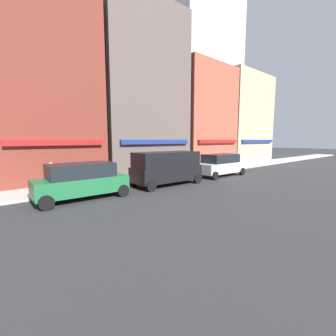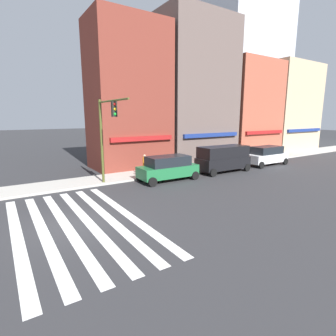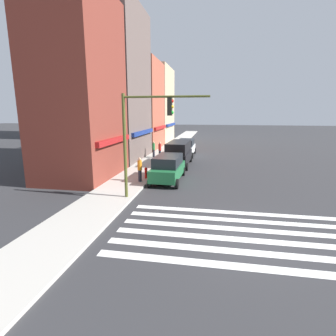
{
  "view_description": "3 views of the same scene",
  "coord_description": "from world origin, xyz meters",
  "px_view_note": "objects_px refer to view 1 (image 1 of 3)",
  "views": [
    {
      "loc": [
        4.13,
        -7.32,
        3.16
      ],
      "look_at": [
        14.25,
        4.7,
        1.2
      ],
      "focal_mm": 24.0,
      "sensor_mm": 36.0,
      "label": 1
    },
    {
      "loc": [
        -2.77,
        -12.03,
        4.97
      ],
      "look_at": [
        8.21,
        4.7,
        1.0
      ],
      "focal_mm": 28.0,
      "sensor_mm": 36.0,
      "label": 2
    },
    {
      "loc": [
        -10.72,
        1.32,
        5.11
      ],
      "look_at": [
        8.21,
        4.7,
        1.0
      ],
      "focal_mm": 28.0,
      "sensor_mm": 36.0,
      "label": 3
    }
  ],
  "objects_px": {
    "pedestrian_orange_vest": "(51,177)",
    "suv_white": "(221,164)",
    "fire_hydrant": "(71,183)",
    "suv_green": "(82,180)",
    "van_black": "(167,167)",
    "pedestrian_green_top": "(173,163)",
    "pedestrian_red_jacket": "(175,164)"
  },
  "relations": [
    {
      "from": "pedestrian_red_jacket",
      "to": "pedestrian_green_top",
      "type": "xyz_separation_m",
      "value": [
        0.37,
        0.79,
        0.0
      ]
    },
    {
      "from": "fire_hydrant",
      "to": "suv_green",
      "type": "bearing_deg",
      "value": -87.64
    },
    {
      "from": "pedestrian_orange_vest",
      "to": "pedestrian_red_jacket",
      "type": "height_order",
      "value": "same"
    },
    {
      "from": "suv_green",
      "to": "van_black",
      "type": "xyz_separation_m",
      "value": [
        5.94,
        -0.0,
        0.25
      ]
    },
    {
      "from": "suv_green",
      "to": "fire_hydrant",
      "type": "height_order",
      "value": "suv_green"
    },
    {
      "from": "suv_green",
      "to": "pedestrian_red_jacket",
      "type": "height_order",
      "value": "suv_green"
    },
    {
      "from": "suv_green",
      "to": "pedestrian_red_jacket",
      "type": "distance_m",
      "value": 9.36
    },
    {
      "from": "pedestrian_orange_vest",
      "to": "pedestrian_red_jacket",
      "type": "bearing_deg",
      "value": 54.82
    },
    {
      "from": "pedestrian_orange_vest",
      "to": "pedestrian_red_jacket",
      "type": "distance_m",
      "value": 10.08
    },
    {
      "from": "pedestrian_orange_vest",
      "to": "pedestrian_red_jacket",
      "type": "relative_size",
      "value": 1.0
    },
    {
      "from": "suv_green",
      "to": "pedestrian_green_top",
      "type": "relative_size",
      "value": 2.68
    },
    {
      "from": "pedestrian_orange_vest",
      "to": "pedestrian_green_top",
      "type": "distance_m",
      "value": 10.53
    },
    {
      "from": "pedestrian_red_jacket",
      "to": "fire_hydrant",
      "type": "distance_m",
      "value": 9.13
    },
    {
      "from": "suv_white",
      "to": "pedestrian_red_jacket",
      "type": "distance_m",
      "value": 3.97
    },
    {
      "from": "suv_white",
      "to": "suv_green",
      "type": "bearing_deg",
      "value": -179.28
    },
    {
      "from": "pedestrian_orange_vest",
      "to": "suv_white",
      "type": "bearing_deg",
      "value": 43.05
    },
    {
      "from": "van_black",
      "to": "fire_hydrant",
      "type": "bearing_deg",
      "value": 165.52
    },
    {
      "from": "van_black",
      "to": "fire_hydrant",
      "type": "xyz_separation_m",
      "value": [
        -6.01,
        1.7,
        -0.67
      ]
    },
    {
      "from": "pedestrian_green_top",
      "to": "pedestrian_red_jacket",
      "type": "bearing_deg",
      "value": -117.99
    },
    {
      "from": "van_black",
      "to": "pedestrian_green_top",
      "type": "xyz_separation_m",
      "value": [
        3.45,
        3.31,
        -0.21
      ]
    },
    {
      "from": "suv_green",
      "to": "pedestrian_orange_vest",
      "type": "relative_size",
      "value": 2.68
    },
    {
      "from": "suv_green",
      "to": "pedestrian_red_jacket",
      "type": "bearing_deg",
      "value": 17.15
    },
    {
      "from": "suv_green",
      "to": "suv_white",
      "type": "relative_size",
      "value": 1.01
    },
    {
      "from": "suv_white",
      "to": "pedestrian_red_jacket",
      "type": "bearing_deg",
      "value": 141.33
    },
    {
      "from": "van_black",
      "to": "pedestrian_orange_vest",
      "type": "relative_size",
      "value": 2.85
    },
    {
      "from": "suv_green",
      "to": "pedestrian_green_top",
      "type": "xyz_separation_m",
      "value": [
        9.39,
        3.31,
        0.04
      ]
    },
    {
      "from": "suv_green",
      "to": "van_black",
      "type": "bearing_deg",
      "value": 1.53
    },
    {
      "from": "suv_white",
      "to": "fire_hydrant",
      "type": "height_order",
      "value": "suv_white"
    },
    {
      "from": "van_black",
      "to": "pedestrian_green_top",
      "type": "height_order",
      "value": "van_black"
    },
    {
      "from": "pedestrian_orange_vest",
      "to": "pedestrian_green_top",
      "type": "height_order",
      "value": "same"
    },
    {
      "from": "suv_green",
      "to": "van_black",
      "type": "relative_size",
      "value": 0.94
    },
    {
      "from": "van_black",
      "to": "pedestrian_green_top",
      "type": "distance_m",
      "value": 4.78
    }
  ]
}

